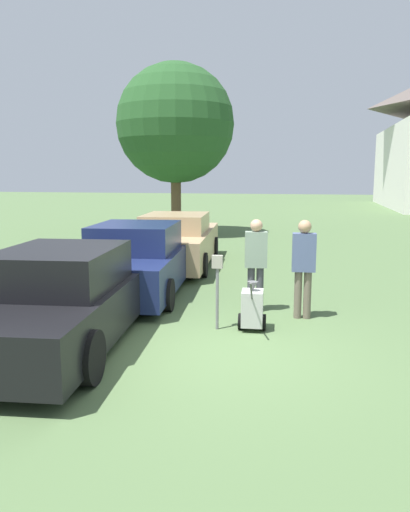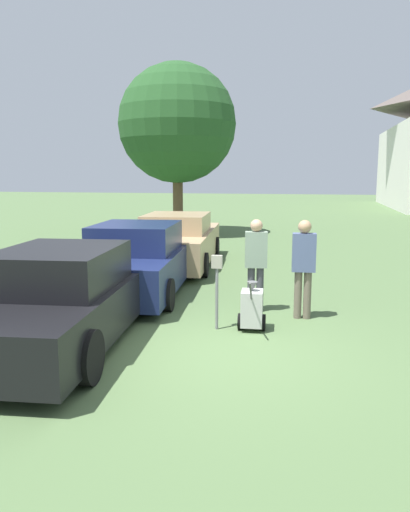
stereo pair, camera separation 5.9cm
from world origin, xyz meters
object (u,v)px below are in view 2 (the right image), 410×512
Objects in this scene: parked_car_black at (66,298)px; parked_car_tan at (178,242)px; parked_car_navy at (138,261)px; person_worker at (256,259)px; equipment_cart at (252,308)px; person_supervisor at (304,263)px; parking_meter at (217,278)px.

parked_car_tan is (-0.00, 6.82, 0.00)m from parked_car_black.
person_worker is at bearing -26.28° from parked_car_navy.
parked_car_black is 5.30× the size of equipment_cart.
person_worker is at bearing -22.20° from person_supervisor.
parked_car_navy is at bearing -28.45° from person_worker.
parked_car_navy is 3.40m from parked_car_tan.
parked_car_tan is at bearing 84.56° from parked_car_navy.
person_worker is 0.98× the size of person_supervisor.
parked_car_tan is 6.30m from equipment_cart.
parked_car_tan is 5.23m from person_worker.
person_supervisor reaches higher than parked_car_tan.
parked_car_navy is at bearing 84.56° from parked_car_black.
person_supervisor reaches higher than parked_car_navy.
equipment_cart is (0.07, -1.19, -0.64)m from person_worker.
parking_meter is 0.71× the size of person_supervisor.
parked_car_navy is 0.94× the size of parked_car_tan.
parked_car_tan is 2.96× the size of person_supervisor.
parked_car_tan is at bearing -56.25° from person_supervisor.
parked_car_black is 6.82m from parked_car_tan.
parked_car_navy reaches higher than equipment_cart.
person_worker is 0.95m from person_supervisor.
parked_car_black is at bearing -95.44° from parked_car_navy.
parked_car_tan is at bearing -65.94° from person_worker.
parked_car_navy is at bearing -24.01° from person_supervisor.
parking_meter reaches higher than equipment_cart.
parking_meter is 1.73m from person_supervisor.
parking_meter is at bearing 21.14° from parked_car_black.
parking_meter is at bearing -74.23° from parked_car_tan.
equipment_cart is at bearing 43.32° from person_supervisor.
person_supervisor reaches higher than parking_meter.
parking_meter is (2.22, 1.11, 0.20)m from parked_car_black.
person_supervisor is (3.64, -1.34, 0.34)m from parked_car_navy.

